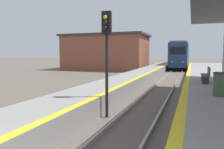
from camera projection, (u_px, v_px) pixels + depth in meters
The scene contains 5 objects.
train at pixel (180, 55), 37.54m from camera, with size 2.64×16.46×4.32m.
signal_near at pixel (107, 44), 8.60m from camera, with size 0.36×0.31×4.23m.
trash_bin at pixel (220, 84), 8.85m from camera, with size 0.54×0.54×0.97m.
bench at pixel (206, 74), 12.81m from camera, with size 0.44×1.62×0.92m.
station_building at pixel (106, 52), 34.50m from camera, with size 12.99×7.72×5.46m.
Camera 1 is at (1.91, -2.11, 2.61)m, focal length 35.00 mm.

